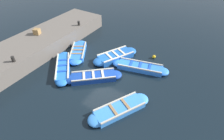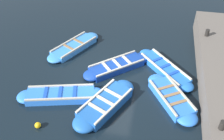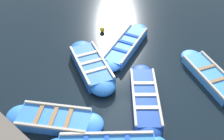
# 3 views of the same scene
# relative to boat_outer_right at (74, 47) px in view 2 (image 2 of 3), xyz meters

# --- Properties ---
(ground_plane) EXTENTS (120.00, 120.00, 0.00)m
(ground_plane) POSITION_rel_boat_outer_right_xyz_m (-2.34, 2.05, -0.15)
(ground_plane) COLOR black
(boat_outer_right) EXTENTS (2.42, 3.48, 0.36)m
(boat_outer_right) POSITION_rel_boat_outer_right_xyz_m (0.00, 0.00, 0.00)
(boat_outer_right) COLOR #3884E0
(boat_outer_right) RESTS_ON ground
(boat_alongside) EXTENTS (2.49, 3.22, 0.40)m
(boat_alongside) POSITION_rel_boat_outer_right_xyz_m (-5.26, 2.94, 0.02)
(boat_alongside) COLOR blue
(boat_alongside) RESTS_ON ground
(boat_centre) EXTENTS (3.24, 2.95, 0.40)m
(boat_centre) POSITION_rel_boat_outer_right_xyz_m (-2.59, 1.26, 0.02)
(boat_centre) COLOR navy
(boat_centre) RESTS_ON ground
(boat_broadside) EXTENTS (2.41, 3.54, 0.47)m
(boat_broadside) POSITION_rel_boat_outer_right_xyz_m (-2.58, 3.88, 0.05)
(boat_broadside) COLOR #1E59AD
(boat_broadside) RESTS_ON ground
(boat_tucked) EXTENTS (3.84, 1.71, 0.38)m
(boat_tucked) POSITION_rel_boat_outer_right_xyz_m (-0.57, 3.70, 0.01)
(boat_tucked) COLOR blue
(boat_tucked) RESTS_ON ground
(boat_drifting) EXTENTS (3.02, 3.23, 0.38)m
(boat_drifting) POSITION_rel_boat_outer_right_xyz_m (-4.91, 0.99, 0.01)
(boat_drifting) COLOR blue
(boat_drifting) RESTS_ON ground
(bollard_north) EXTENTS (0.20, 0.20, 0.35)m
(bollard_north) POSITION_rel_boat_outer_right_xyz_m (-6.83, -0.94, 1.12)
(bollard_north) COLOR black
(bollard_north) RESTS_ON quay_wall
(bollard_mid_north) EXTENTS (0.20, 0.20, 0.35)m
(bollard_mid_north) POSITION_rel_boat_outer_right_xyz_m (-6.83, 5.04, 1.12)
(bollard_mid_north) COLOR black
(bollard_mid_north) RESTS_ON quay_wall
(buoy_orange_near) EXTENTS (0.24, 0.24, 0.24)m
(buoy_orange_near) POSITION_rel_boat_outer_right_xyz_m (-0.25, 5.40, -0.03)
(buoy_orange_near) COLOR #EAB214
(buoy_orange_near) RESTS_ON ground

